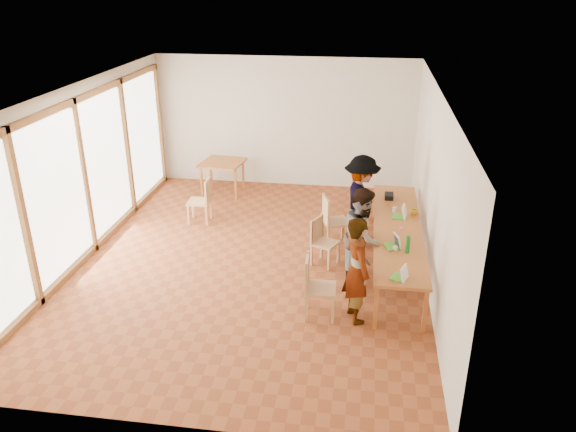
{
  "coord_description": "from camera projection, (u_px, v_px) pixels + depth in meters",
  "views": [
    {
      "loc": [
        1.89,
        -8.62,
        4.71
      ],
      "look_at": [
        0.71,
        -0.43,
        1.1
      ],
      "focal_mm": 35.0,
      "sensor_mm": 36.0,
      "label": 1
    }
  ],
  "objects": [
    {
      "name": "yellow_mug",
      "position": [
        414.0,
        212.0,
        9.95
      ],
      "size": [
        0.14,
        0.14,
        0.1
      ],
      "primitive_type": "imported",
      "rotation": [
        0.0,
        0.0,
        0.21
      ],
      "color": "gold",
      "rests_on": "communal_table"
    },
    {
      "name": "green_bottle",
      "position": [
        408.0,
        245.0,
        8.55
      ],
      "size": [
        0.07,
        0.07,
        0.28
      ],
      "primitive_type": "cylinder",
      "color": "#156D1F",
      "rests_on": "communal_table"
    },
    {
      "name": "wall_right",
      "position": [
        434.0,
        191.0,
        8.96
      ],
      "size": [
        0.1,
        8.0,
        3.0
      ],
      "primitive_type": "cube",
      "color": "beige",
      "rests_on": "ground"
    },
    {
      "name": "laptop_mid",
      "position": [
        394.0,
        244.0,
        8.76
      ],
      "size": [
        0.29,
        0.31,
        0.21
      ],
      "rotation": [
        0.0,
        0.0,
        0.34
      ],
      "color": "green",
      "rests_on": "communal_table"
    },
    {
      "name": "black_pouch",
      "position": [
        389.0,
        196.0,
        10.65
      ],
      "size": [
        0.16,
        0.26,
        0.09
      ],
      "primitive_type": "cube",
      "color": "black",
      "rests_on": "communal_table"
    },
    {
      "name": "laptop_near",
      "position": [
        401.0,
        275.0,
        7.85
      ],
      "size": [
        0.28,
        0.29,
        0.2
      ],
      "rotation": [
        0.0,
        0.0,
        -0.38
      ],
      "color": "green",
      "rests_on": "communal_table"
    },
    {
      "name": "chair_spare",
      "position": [
        204.0,
        196.0,
        11.28
      ],
      "size": [
        0.45,
        0.45,
        0.49
      ],
      "rotation": [
        0.0,
        0.0,
        3.19
      ],
      "color": "tan",
      "rests_on": "ground"
    },
    {
      "name": "person_near",
      "position": [
        357.0,
        270.0,
        7.99
      ],
      "size": [
        0.59,
        0.69,
        1.62
      ],
      "primitive_type": "imported",
      "rotation": [
        0.0,
        0.0,
        1.97
      ],
      "color": "gray",
      "rests_on": "ground"
    },
    {
      "name": "laptop_far",
      "position": [
        401.0,
        214.0,
        9.81
      ],
      "size": [
        0.28,
        0.3,
        0.23
      ],
      "rotation": [
        0.0,
        0.0,
        -0.17
      ],
      "color": "green",
      "rests_on": "communal_table"
    },
    {
      "name": "chair_far",
      "position": [
        331.0,
        216.0,
        10.33
      ],
      "size": [
        0.56,
        0.56,
        0.51
      ],
      "rotation": [
        0.0,
        0.0,
        0.33
      ],
      "color": "tan",
      "rests_on": "ground"
    },
    {
      "name": "pink_phone",
      "position": [
        401.0,
        228.0,
        9.4
      ],
      "size": [
        0.05,
        0.1,
        0.01
      ],
      "primitive_type": "cube",
      "color": "#E84982",
      "rests_on": "communal_table"
    },
    {
      "name": "chair_near",
      "position": [
        314.0,
        281.0,
        8.16
      ],
      "size": [
        0.46,
        0.46,
        0.51
      ],
      "rotation": [
        0.0,
        0.0,
        0.04
      ],
      "color": "tan",
      "rests_on": "ground"
    },
    {
      "name": "wall_back",
      "position": [
        285.0,
        123.0,
        12.98
      ],
      "size": [
        6.0,
        0.1,
        3.0
      ],
      "primitive_type": "cube",
      "color": "beige",
      "rests_on": "ground"
    },
    {
      "name": "ceiling",
      "position": [
        247.0,
        90.0,
        8.74
      ],
      "size": [
        6.0,
        8.0,
        0.04
      ],
      "primitive_type": "cube",
      "color": "white",
      "rests_on": "wall_back"
    },
    {
      "name": "condiment_cup",
      "position": [
        395.0,
        248.0,
        8.68
      ],
      "size": [
        0.08,
        0.08,
        0.06
      ],
      "primitive_type": "cylinder",
      "color": "white",
      "rests_on": "communal_table"
    },
    {
      "name": "wall_front",
      "position": [
        169.0,
        314.0,
        5.72
      ],
      "size": [
        6.0,
        0.1,
        3.0
      ],
      "primitive_type": "cube",
      "color": "beige",
      "rests_on": "ground"
    },
    {
      "name": "side_table",
      "position": [
        222.0,
        165.0,
        12.76
      ],
      "size": [
        0.9,
        0.9,
        0.75
      ],
      "rotation": [
        0.0,
        0.0,
        -0.14
      ],
      "color": "#AD6226",
      "rests_on": "ground"
    },
    {
      "name": "person_mid",
      "position": [
        363.0,
        236.0,
        9.0
      ],
      "size": [
        0.7,
        0.86,
        1.63
      ],
      "primitive_type": "imported",
      "rotation": [
        0.0,
        0.0,
        1.46
      ],
      "color": "gray",
      "rests_on": "ground"
    },
    {
      "name": "chair_empty",
      "position": [
        359.0,
        192.0,
        11.49
      ],
      "size": [
        0.56,
        0.56,
        0.49
      ],
      "rotation": [
        0.0,
        0.0,
        -0.4
      ],
      "color": "tan",
      "rests_on": "ground"
    },
    {
      "name": "communal_table",
      "position": [
        398.0,
        229.0,
        9.49
      ],
      "size": [
        0.8,
        4.0,
        0.75
      ],
      "color": "#AD6226",
      "rests_on": "ground"
    },
    {
      "name": "person_far",
      "position": [
        361.0,
        202.0,
        10.2
      ],
      "size": [
        0.71,
        1.16,
        1.74
      ],
      "primitive_type": "imported",
      "rotation": [
        0.0,
        0.0,
        1.63
      ],
      "color": "gray",
      "rests_on": "ground"
    },
    {
      "name": "chair_mid",
      "position": [
        321.0,
        236.0,
        9.68
      ],
      "size": [
        0.52,
        0.52,
        0.45
      ],
      "rotation": [
        0.0,
        0.0,
        -0.43
      ],
      "color": "tan",
      "rests_on": "ground"
    },
    {
      "name": "window_wall",
      "position": [
        83.0,
        173.0,
        9.74
      ],
      "size": [
        0.1,
        8.0,
        3.0
      ],
      "primitive_type": "cube",
      "color": "white",
      "rests_on": "ground"
    },
    {
      "name": "ground",
      "position": [
        252.0,
        261.0,
        9.95
      ],
      "size": [
        8.0,
        8.0,
        0.0
      ],
      "primitive_type": "plane",
      "color": "brown",
      "rests_on": "ground"
    },
    {
      "name": "clear_glass",
      "position": [
        394.0,
        210.0,
        10.05
      ],
      "size": [
        0.07,
        0.07,
        0.09
      ],
      "primitive_type": "cylinder",
      "color": "silver",
      "rests_on": "communal_table"
    }
  ]
}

